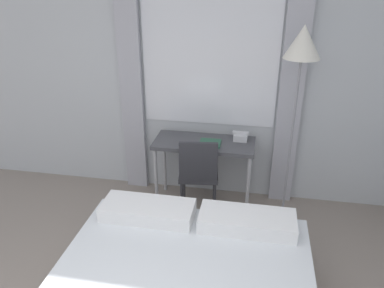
# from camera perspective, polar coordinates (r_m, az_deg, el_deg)

# --- Properties ---
(wall_back_with_window) EXTENTS (5.50, 0.13, 2.70)m
(wall_back_with_window) POSITION_cam_1_polar(r_m,az_deg,el_deg) (4.00, 0.55, 10.22)
(wall_back_with_window) COLOR silver
(wall_back_with_window) RESTS_ON ground_plane
(desk) EXTENTS (1.05, 0.45, 0.75)m
(desk) POSITION_cam_1_polar(r_m,az_deg,el_deg) (3.93, 1.87, -0.69)
(desk) COLOR #4C4C51
(desk) RESTS_ON ground_plane
(desk_chair) EXTENTS (0.45, 0.45, 0.87)m
(desk_chair) POSITION_cam_1_polar(r_m,az_deg,el_deg) (3.85, 1.01, -4.10)
(desk_chair) COLOR #333338
(desk_chair) RESTS_ON ground_plane
(standing_lamp) EXTENTS (0.32, 0.32, 1.96)m
(standing_lamp) POSITION_cam_1_polar(r_m,az_deg,el_deg) (3.45, 16.27, 12.19)
(standing_lamp) COLOR #4C4C51
(standing_lamp) RESTS_ON ground_plane
(telephone) EXTENTS (0.16, 0.14, 0.09)m
(telephone) POSITION_cam_1_polar(r_m,az_deg,el_deg) (3.95, 7.40, 1.16)
(telephone) COLOR silver
(telephone) RESTS_ON desk
(book) EXTENTS (0.22, 0.20, 0.02)m
(book) POSITION_cam_1_polar(r_m,az_deg,el_deg) (3.83, 2.77, 0.12)
(book) COLOR #33664C
(book) RESTS_ON desk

